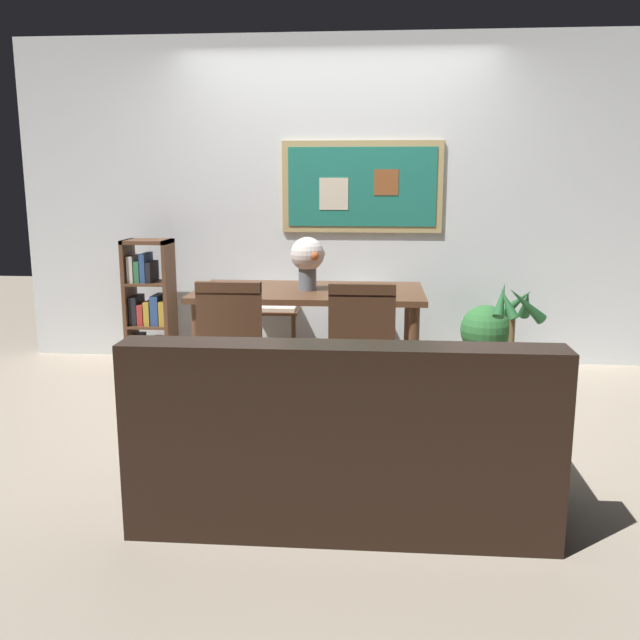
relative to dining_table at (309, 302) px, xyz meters
name	(u,v)px	position (x,y,z in m)	size (l,w,h in m)	color
ground_plane	(325,410)	(0.14, -0.47, -0.64)	(12.00, 12.00, 0.00)	tan
wall_back_with_painting	(338,202)	(0.15, 0.89, 0.67)	(5.20, 0.14, 2.60)	silver
dining_table	(309,302)	(0.00, 0.00, 0.00)	(1.60, 0.86, 0.73)	brown
dining_chair_near_left	(233,341)	(-0.38, -0.81, -0.10)	(0.40, 0.41, 0.91)	brown
dining_chair_far_right	(361,298)	(0.35, 0.79, -0.10)	(0.40, 0.41, 0.91)	brown
dining_chair_near_right	(362,344)	(0.39, -0.82, -0.10)	(0.40, 0.41, 0.91)	brown
dining_chair_far_left	(277,296)	(-0.35, 0.83, -0.10)	(0.40, 0.41, 0.91)	brown
leather_couch	(342,445)	(0.32, -1.84, -0.32)	(1.80, 0.84, 0.84)	black
bookshelf	(150,310)	(-1.33, 0.52, -0.17)	(0.36, 0.28, 1.02)	brown
potted_ivy	(485,337)	(1.31, 0.49, -0.34)	(0.38, 0.38, 0.54)	#4C4742
potted_palm	(512,353)	(1.43, 0.06, -0.35)	(0.37, 0.42, 0.80)	brown
flower_vase	(308,258)	(-0.01, -0.03, 0.32)	(0.24, 0.23, 0.37)	slate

